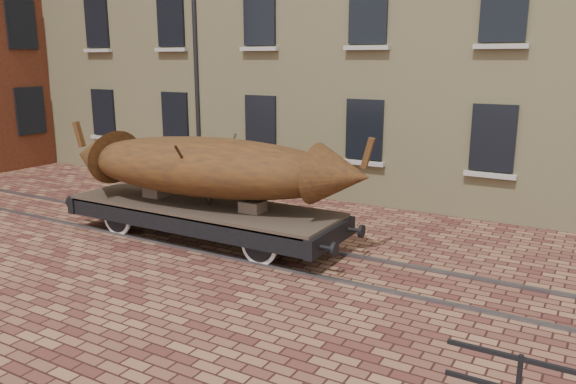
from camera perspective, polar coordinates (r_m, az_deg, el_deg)
The scene contains 4 objects.
ground at distance 11.30m, azimuth 9.57°, elevation -8.38°, with size 90.00×90.00×0.00m, color #4E2420.
rail_track at distance 11.29m, azimuth 9.58°, elevation -8.24°, with size 30.00×1.52×0.06m.
flatcar_wagon at distance 13.18m, azimuth -8.71°, elevation -1.94°, with size 7.49×2.03×1.13m.
iron_boat at distance 12.81m, azimuth -8.09°, elevation 2.58°, with size 7.57×2.91×1.78m.
Camera 1 is at (3.56, -9.88, 4.15)m, focal length 35.00 mm.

